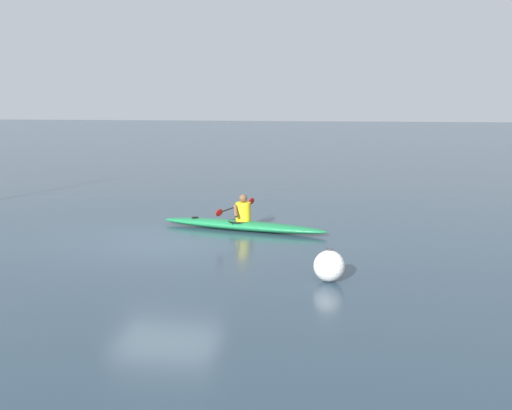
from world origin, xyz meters
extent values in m
plane|color=#283D4C|center=(0.00, 0.00, 0.00)|extent=(160.00, 160.00, 0.00)
ellipsoid|color=#19723F|center=(-1.53, -1.95, 0.12)|extent=(4.64, 1.71, 0.25)
torus|color=black|center=(-1.42, -1.97, 0.23)|extent=(0.65, 0.65, 0.04)
cylinder|color=black|center=(-0.18, -2.28, 0.24)|extent=(0.18, 0.18, 0.02)
cylinder|color=yellow|center=(-1.55, -1.94, 0.49)|extent=(0.40, 0.40, 0.49)
sphere|color=brown|center=(-1.55, -1.94, 0.84)|extent=(0.21, 0.21, 0.21)
cylinder|color=black|center=(-1.36, -1.99, 0.61)|extent=(0.52, 1.96, 0.03)
ellipsoid|color=red|center=(-1.11, -1.01, 0.61)|extent=(0.14, 0.40, 0.17)
ellipsoid|color=red|center=(-1.60, -2.97, 0.61)|extent=(0.14, 0.40, 0.17)
cylinder|color=brown|center=(-1.40, -1.67, 0.55)|extent=(0.18, 0.30, 0.34)
cylinder|color=brown|center=(-1.55, -2.25, 0.55)|extent=(0.24, 0.26, 0.34)
sphere|color=silver|center=(-4.01, 2.71, 0.30)|extent=(0.60, 0.60, 0.60)
torus|color=#333338|center=(-4.01, 2.71, 0.63)|extent=(0.12, 0.12, 0.02)
camera|label=1|loc=(-4.56, 15.29, 3.46)|focal=47.94mm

